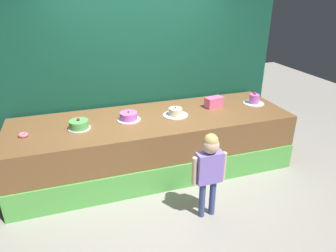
% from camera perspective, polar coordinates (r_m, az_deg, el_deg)
% --- Properties ---
extents(ground_plane, '(12.00, 12.00, 0.00)m').
position_cam_1_polar(ground_plane, '(4.08, -0.34, -11.99)').
color(ground_plane, gray).
extents(stage_platform, '(3.81, 1.20, 0.80)m').
position_cam_1_polar(stage_platform, '(4.34, -2.75, -3.35)').
color(stage_platform, brown).
rests_on(stage_platform, ground_plane).
extents(curtain_backdrop, '(4.35, 0.08, 2.62)m').
position_cam_1_polar(curtain_backdrop, '(4.65, -5.36, 10.52)').
color(curtain_backdrop, '#144C38').
rests_on(curtain_backdrop, ground_plane).
extents(child_figure, '(0.40, 0.19, 1.05)m').
position_cam_1_polar(child_figure, '(3.35, 7.73, -7.19)').
color(child_figure, '#3F4C8C').
rests_on(child_figure, ground_plane).
extents(pink_box, '(0.28, 0.19, 0.15)m').
position_cam_1_polar(pink_box, '(4.58, 8.56, 4.42)').
color(pink_box, pink).
rests_on(pink_box, stage_platform).
extents(donut, '(0.12, 0.12, 0.04)m').
position_cam_1_polar(donut, '(4.03, -25.39, -1.51)').
color(donut, pink).
rests_on(donut, stage_platform).
extents(cake_far_left, '(0.28, 0.28, 0.15)m').
position_cam_1_polar(cake_far_left, '(3.98, -16.28, 0.23)').
color(cake_far_left, silver).
rests_on(cake_far_left, stage_platform).
extents(cake_center_left, '(0.31, 0.31, 0.13)m').
position_cam_1_polar(cake_center_left, '(4.11, -7.34, 1.77)').
color(cake_center_left, silver).
rests_on(cake_center_left, stage_platform).
extents(cake_center_right, '(0.35, 0.35, 0.13)m').
position_cam_1_polar(cake_center_right, '(4.23, 1.41, 2.55)').
color(cake_center_right, silver).
rests_on(cake_center_right, stage_platform).
extents(cake_far_right, '(0.32, 0.32, 0.19)m').
position_cam_1_polar(cake_far_right, '(4.85, 15.76, 4.74)').
color(cake_far_right, silver).
rests_on(cake_far_right, stage_platform).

